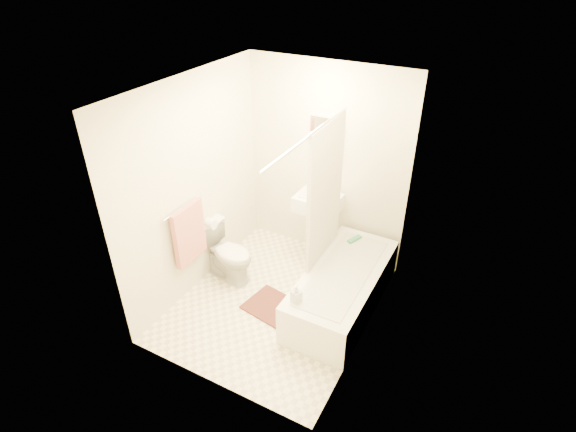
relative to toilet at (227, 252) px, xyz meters
The scene contains 17 objects.
floor 0.84m from the toilet, 10.59° to the right, with size 2.40×2.40×0.00m, color beige.
ceiling 2.20m from the toilet, 10.59° to the right, with size 2.40×2.40×0.00m, color white.
wall_back 1.56m from the toilet, 54.71° to the left, with size 2.00×0.02×2.40m, color beige.
wall_left 0.91m from the toilet, 150.71° to the right, with size 0.02×2.40×2.40m, color beige.
wall_right 1.96m from the toilet, ahead, with size 0.02×2.40×2.40m, color beige.
mirror 1.73m from the toilet, 54.20° to the left, with size 0.40×0.03×0.55m, color white.
curtain_rod 1.97m from the toilet, ahead, with size 0.03×0.03×1.70m, color silver.
shower_curtain 1.42m from the toilet, 18.91° to the left, with size 0.04×0.80×1.55m, color silver.
towel_bar 0.88m from the toilet, 118.29° to the right, with size 0.02×0.02×0.60m, color silver.
towel 0.62m from the toilet, 114.76° to the right, with size 0.06×0.45×0.66m, color #CC7266.
toilet_paper 0.40m from the toilet, behind, with size 0.12×0.12×0.11m, color white.
toilet is the anchor object (origin of this frame).
sink 1.14m from the toilet, 45.82° to the left, with size 0.51×0.41×1.00m, color white, non-canonical shape.
bathtub 1.40m from the toilet, ahead, with size 0.72×1.65×0.46m, color white, non-canonical shape.
bath_mat 0.87m from the toilet, 17.15° to the right, with size 0.63×0.47×0.02m, color #533023.
soap_bottle 1.27m from the toilet, 22.65° to the right, with size 0.09×0.09×0.19m, color white.
scrub_brush 1.50m from the toilet, 30.45° to the left, with size 0.06×0.19×0.04m, color #3F9D6C.
Camera 1 is at (1.87, -3.26, 3.46)m, focal length 28.00 mm.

